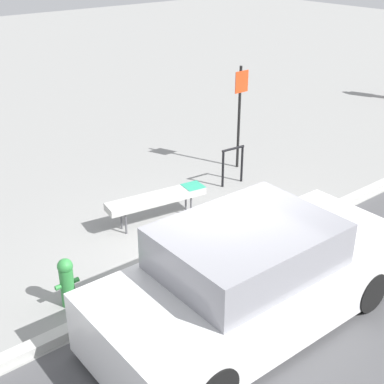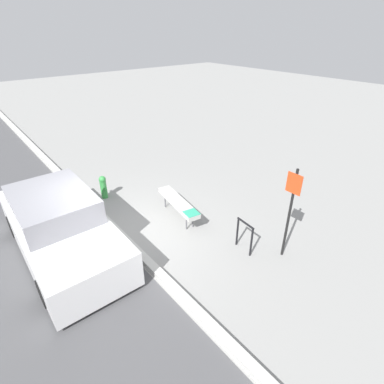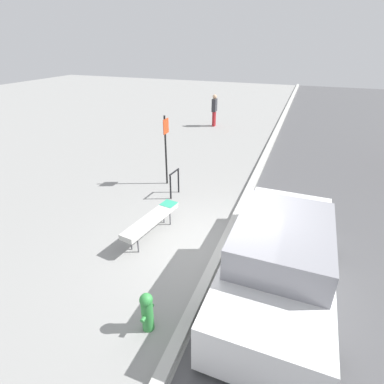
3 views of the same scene
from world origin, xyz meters
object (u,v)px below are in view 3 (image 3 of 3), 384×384
at_px(fire_hydrant, 147,311).
at_px(bike_rack, 174,181).
at_px(pedestrian, 214,109).
at_px(bench, 151,220).
at_px(parked_car_near, 279,258).
at_px(sign_post, 166,144).

bearing_deg(fire_hydrant, bike_rack, 18.43).
bearing_deg(fire_hydrant, pedestrian, 12.34).
height_order(bench, parked_car_near, parked_car_near).
xyz_separation_m(pedestrian, parked_car_near, (-11.38, -4.77, -0.23)).
height_order(bike_rack, fire_hydrant, bike_rack).
height_order(fire_hydrant, parked_car_near, parked_car_near).
height_order(bike_rack, parked_car_near, parked_car_near).
xyz_separation_m(bench, pedestrian, (10.75, 1.70, 0.44)).
bearing_deg(bench, fire_hydrant, -144.94).
bearing_deg(fire_hydrant, parked_car_near, -46.79).
distance_m(bike_rack, sign_post, 1.29).
xyz_separation_m(sign_post, parked_car_near, (-3.56, -4.02, -0.70)).
relative_size(bench, sign_post, 0.84).
bearing_deg(pedestrian, bench, -171.09).
bearing_deg(bench, parked_car_near, -92.67).
bearing_deg(sign_post, fire_hydrant, -158.22).
xyz_separation_m(fire_hydrant, parked_car_near, (1.78, -1.89, 0.28)).
height_order(sign_post, parked_car_near, sign_post).
bearing_deg(pedestrian, bike_rack, -171.14).
bearing_deg(bike_rack, bench, -170.82).
relative_size(pedestrian, parked_car_near, 0.37).
xyz_separation_m(bench, sign_post, (2.93, 0.95, 0.90)).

